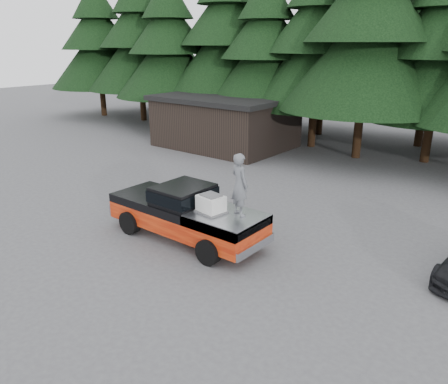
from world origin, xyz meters
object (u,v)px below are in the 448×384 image
Objects in this scene: man_on_bed at (240,185)px; pickup_truck at (186,221)px; air_compressor at (211,204)px; utility_building at (225,121)px.

pickup_truck is at bearing 27.87° from man_on_bed.
air_compressor is at bearing 47.28° from man_on_bed.
pickup_truck is 2.70m from man_on_bed.
utility_building is (-9.20, 12.32, 0.06)m from air_compressor.
man_on_bed is (2.10, 0.26, 1.67)m from pickup_truck.
utility_building is (-10.02, 11.90, -0.67)m from man_on_bed.
utility_building is at bearing 135.09° from air_compressor.
air_compressor reaches higher than pickup_truck.
pickup_truck is at bearing -178.32° from air_compressor.
man_on_bed is 15.57m from utility_building.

